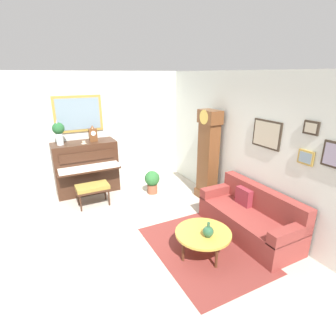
{
  "coord_description": "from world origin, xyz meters",
  "views": [
    {
      "loc": [
        4.0,
        -1.26,
        2.74
      ],
      "look_at": [
        -0.31,
        0.96,
        1.02
      ],
      "focal_mm": 28.47,
      "sensor_mm": 36.0,
      "label": 1
    }
  ],
  "objects": [
    {
      "name": "ground_plane",
      "position": [
        0.0,
        0.0,
        -0.05
      ],
      "size": [
        6.4,
        6.0,
        0.1
      ],
      "primitive_type": "cube",
      "color": "#B2A899"
    },
    {
      "name": "teacup",
      "position": [
        -2.09,
        -0.27,
        1.26
      ],
      "size": [
        0.12,
        0.12,
        0.06
      ],
      "color": "beige",
      "rests_on": "piano"
    },
    {
      "name": "couch",
      "position": [
        0.95,
        1.97,
        0.31
      ],
      "size": [
        1.9,
        0.8,
        0.84
      ],
      "color": "maroon",
      "rests_on": "ground_plane"
    },
    {
      "name": "grandfather_clock",
      "position": [
        -0.62,
        2.11,
        0.96
      ],
      "size": [
        0.52,
        0.34,
        2.03
      ],
      "color": "brown",
      "rests_on": "ground_plane"
    },
    {
      "name": "wall_back",
      "position": [
        0.02,
        2.4,
        1.4
      ],
      "size": [
        5.3,
        0.13,
        2.8
      ],
      "color": "silver",
      "rests_on": "ground_plane"
    },
    {
      "name": "wall_left",
      "position": [
        -2.6,
        -0.01,
        1.41
      ],
      "size": [
        0.13,
        4.9,
        2.8
      ],
      "color": "silver",
      "rests_on": "ground_plane"
    },
    {
      "name": "flower_vase",
      "position": [
        -2.23,
        -0.75,
        1.55
      ],
      "size": [
        0.26,
        0.26,
        0.58
      ],
      "color": "silver",
      "rests_on": "piano"
    },
    {
      "name": "piano_bench",
      "position": [
        -1.43,
        -0.3,
        0.41
      ],
      "size": [
        0.42,
        0.7,
        0.48
      ],
      "color": "#3D2316",
      "rests_on": "ground_plane"
    },
    {
      "name": "green_jug",
      "position": [
        1.2,
        0.87,
        0.49
      ],
      "size": [
        0.17,
        0.17,
        0.24
      ],
      "color": "#234C33",
      "rests_on": "coffee_table"
    },
    {
      "name": "area_rug",
      "position": [
        0.98,
        0.96,
        0.0
      ],
      "size": [
        2.1,
        1.5,
        0.01
      ],
      "primitive_type": "cube",
      "color": "maroon",
      "rests_on": "ground_plane"
    },
    {
      "name": "piano",
      "position": [
        -2.23,
        -0.25,
        0.62
      ],
      "size": [
        0.87,
        1.44,
        1.24
      ],
      "color": "#3D2316",
      "rests_on": "ground_plane"
    },
    {
      "name": "coffee_table",
      "position": [
        1.07,
        0.87,
        0.38
      ],
      "size": [
        0.88,
        0.88,
        0.41
      ],
      "color": "gold",
      "rests_on": "ground_plane"
    },
    {
      "name": "mantel_clock",
      "position": [
        -2.23,
        -0.02,
        1.41
      ],
      "size": [
        0.13,
        0.18,
        0.38
      ],
      "color": "brown",
      "rests_on": "piano"
    },
    {
      "name": "potted_plant",
      "position": [
        -1.42,
        1.1,
        0.32
      ],
      "size": [
        0.36,
        0.36,
        0.56
      ],
      "color": "#935138",
      "rests_on": "ground_plane"
    }
  ]
}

